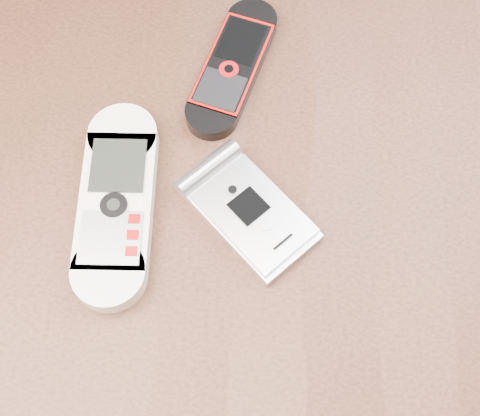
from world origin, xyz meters
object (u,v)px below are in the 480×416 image
object	(u,v)px
table	(235,259)
nokia_black_red	(233,66)
motorola_razr	(251,213)
nokia_white	(117,202)

from	to	relation	value
table	nokia_black_red	bearing A→B (deg)	92.26
table	motorola_razr	bearing A→B (deg)	-13.72
nokia_black_red	nokia_white	bearing A→B (deg)	-104.96
table	nokia_black_red	world-z (taller)	nokia_black_red
nokia_white	nokia_black_red	distance (m)	0.16
table	nokia_white	distance (m)	0.15
table	motorola_razr	distance (m)	0.11
nokia_black_red	motorola_razr	distance (m)	0.14
nokia_white	motorola_razr	world-z (taller)	nokia_white
motorola_razr	nokia_black_red	bearing A→B (deg)	54.86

